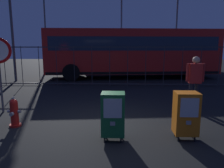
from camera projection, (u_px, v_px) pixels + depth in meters
ground_plane at (97, 130)px, 5.04m from camera, size 60.00×60.00×0.00m
fire_hydrant at (14, 113)px, 5.20m from camera, size 0.33×0.32×0.75m
newspaper_box_primary at (186, 113)px, 4.44m from camera, size 0.48×0.42×1.02m
newspaper_box_secondary at (113, 114)px, 4.39m from camera, size 0.48×0.42×1.02m
pedestrian at (195, 80)px, 6.48m from camera, size 0.55×0.22×1.67m
fence_barrier at (110, 66)px, 10.58m from camera, size 18.03×0.04×2.00m
bus_near at (132, 51)px, 13.37m from camera, size 10.69×3.58×3.00m
bus_far at (146, 50)px, 17.62m from camera, size 10.51×2.83×3.00m
street_light_near_left at (121, 23)px, 18.17m from camera, size 0.32×0.32×6.95m
street_light_near_right at (177, 17)px, 17.34m from camera, size 0.32×0.32×7.59m
street_light_far_left at (10, 10)px, 11.66m from camera, size 0.32×0.32×6.80m
street_light_far_right at (45, 19)px, 19.73m from camera, size 0.32×0.32×8.01m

